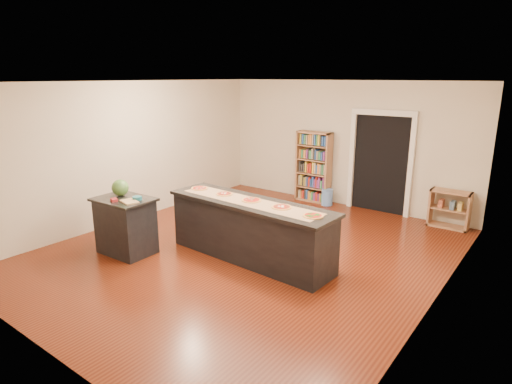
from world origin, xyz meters
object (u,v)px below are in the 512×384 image
Objects in this scene: low_shelf at (449,209)px; waste_bin at (327,197)px; kitchen_island at (250,230)px; bookshelf at (313,167)px; watermelon at (120,188)px; side_counter at (126,225)px.

low_shelf reaches higher than waste_bin.
bookshelf is (-0.84, 3.53, 0.34)m from kitchen_island.
side_counter is at bearing -23.70° from watermelon.
bookshelf reaches higher than low_shelf.
low_shelf is 6.19m from watermelon.
low_shelf is 2.62m from waste_bin.
kitchen_island is at bearing -122.23° from low_shelf.
side_counter is 0.58× the size of bookshelf.
watermelon is at bearing -151.10° from kitchen_island.
watermelon reaches higher than waste_bin.
kitchen_island is 3.47m from waste_bin.
waste_bin is (-2.62, -0.08, -0.18)m from low_shelf.
waste_bin is at bearing 99.37° from kitchen_island.
bookshelf is at bearing 75.74° from watermelon.
kitchen_island is at bearing -76.65° from bookshelf.
watermelon is at bearing -104.26° from bookshelf.
bookshelf is at bearing 179.77° from low_shelf.
side_counter is 1.29× the size of low_shelf.
kitchen_island is 3.97× the size of low_shelf.
kitchen_island is 7.83× the size of waste_bin.
bookshelf is (0.97, 4.58, 0.35)m from side_counter.
bookshelf is 5.96× the size of watermelon.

